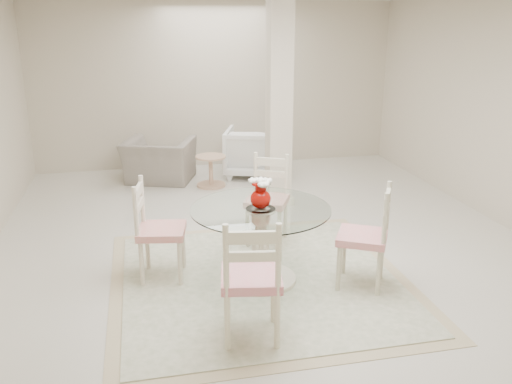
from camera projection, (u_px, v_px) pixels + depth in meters
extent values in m
plane|color=beige|center=(264.00, 242.00, 6.16)|extent=(7.00, 7.00, 0.00)
cube|color=beige|center=(217.00, 85.00, 9.00)|extent=(6.00, 0.02, 2.70)
cube|color=beige|center=(436.00, 269.00, 2.49)|extent=(6.00, 0.02, 2.70)
cube|color=beige|center=(279.00, 105.00, 7.05)|extent=(0.30, 0.30, 2.70)
cube|color=tan|center=(260.00, 281.00, 5.26)|extent=(2.84, 2.84, 0.01)
cube|color=beige|center=(260.00, 280.00, 5.26)|extent=(2.60, 2.60, 0.01)
cylinder|color=#EFE1C5|center=(260.00, 279.00, 5.26)|extent=(0.68, 0.68, 0.05)
cylinder|color=#EFE1C5|center=(260.00, 244.00, 5.14)|extent=(0.17, 0.17, 0.70)
cylinder|color=#EFE1C5|center=(261.00, 211.00, 5.04)|extent=(0.28, 0.28, 0.03)
cylinder|color=white|center=(261.00, 209.00, 5.03)|extent=(1.31, 1.31, 0.01)
ellipsoid|color=#A30A05|center=(261.00, 199.00, 5.00)|extent=(0.19, 0.19, 0.18)
cylinder|color=#A30A05|center=(261.00, 187.00, 4.97)|extent=(0.10, 0.10, 0.05)
cylinder|color=#A30A05|center=(261.00, 183.00, 4.95)|extent=(0.17, 0.17, 0.02)
ellipsoid|color=white|center=(261.00, 181.00, 4.95)|extent=(0.11, 0.11, 0.05)
ellipsoid|color=white|center=(266.00, 181.00, 4.98)|extent=(0.11, 0.11, 0.05)
ellipsoid|color=white|center=(254.00, 181.00, 4.97)|extent=(0.11, 0.11, 0.05)
ellipsoid|color=white|center=(263.00, 185.00, 4.90)|extent=(0.11, 0.11, 0.05)
cylinder|color=beige|center=(344.00, 253.00, 5.33)|extent=(0.04, 0.04, 0.46)
cylinder|color=beige|center=(339.00, 269.00, 5.00)|extent=(0.04, 0.04, 0.46)
cylinder|color=beige|center=(381.00, 258.00, 5.23)|extent=(0.04, 0.04, 0.46)
cylinder|color=beige|center=(379.00, 274.00, 4.90)|extent=(0.04, 0.04, 0.46)
cube|color=#B21319|center=(362.00, 237.00, 5.03)|extent=(0.60, 0.60, 0.07)
cube|color=beige|center=(387.00, 205.00, 4.87)|extent=(0.23, 0.37, 0.54)
cylinder|color=beige|center=(247.00, 228.00, 5.97)|extent=(0.04, 0.04, 0.46)
cylinder|color=beige|center=(279.00, 231.00, 5.89)|extent=(0.04, 0.04, 0.46)
cylinder|color=beige|center=(255.00, 217.00, 6.30)|extent=(0.04, 0.04, 0.46)
cylinder|color=beige|center=(285.00, 219.00, 6.22)|extent=(0.04, 0.04, 0.46)
cube|color=#B62413|center=(267.00, 202.00, 6.01)|extent=(0.59, 0.59, 0.07)
cube|color=beige|center=(271.00, 168.00, 6.09)|extent=(0.38, 0.22, 0.54)
cylinder|color=#EFE0C5|center=(180.00, 264.00, 5.10)|extent=(0.04, 0.04, 0.46)
cylinder|color=#EFE0C5|center=(183.00, 248.00, 5.44)|extent=(0.04, 0.04, 0.46)
cylinder|color=#EFE0C5|center=(142.00, 265.00, 5.09)|extent=(0.04, 0.04, 0.46)
cylinder|color=#EFE0C5|center=(147.00, 249.00, 5.43)|extent=(0.04, 0.04, 0.46)
cube|color=red|center=(162.00, 231.00, 5.19)|extent=(0.51, 0.51, 0.07)
cube|color=#EFE0C5|center=(138.00, 198.00, 5.07)|extent=(0.11, 0.40, 0.54)
cylinder|color=#F7F0CB|center=(273.00, 297.00, 4.48)|extent=(0.05, 0.05, 0.49)
cylinder|color=#F7F0CB|center=(227.00, 298.00, 4.46)|extent=(0.05, 0.05, 0.49)
cylinder|color=#F7F0CB|center=(277.00, 322.00, 4.12)|extent=(0.05, 0.05, 0.49)
cylinder|color=#F7F0CB|center=(227.00, 323.00, 4.10)|extent=(0.05, 0.05, 0.49)
cube|color=red|center=(251.00, 278.00, 4.20)|extent=(0.54, 0.54, 0.07)
cube|color=#F7F0CB|center=(252.00, 247.00, 3.89)|extent=(0.42, 0.12, 0.57)
imported|color=gray|center=(159.00, 160.00, 8.36)|extent=(1.24, 1.17, 0.65)
imported|color=white|center=(252.00, 152.00, 8.65)|extent=(1.05, 1.06, 0.77)
cylinder|color=tan|center=(211.00, 185.00, 8.19)|extent=(0.43, 0.43, 0.04)
cylinder|color=tan|center=(211.00, 171.00, 8.12)|extent=(0.06, 0.06, 0.42)
cylinder|color=tan|center=(211.00, 157.00, 8.05)|extent=(0.45, 0.45, 0.03)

